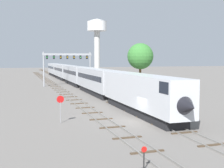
{
  "coord_description": "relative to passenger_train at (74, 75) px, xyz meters",
  "views": [
    {
      "loc": [
        -12.22,
        -28.67,
        6.67
      ],
      "look_at": [
        1.0,
        12.0,
        3.0
      ],
      "focal_mm": 47.13,
      "sensor_mm": 36.0,
      "label": 1
    }
  ],
  "objects": [
    {
      "name": "track_near",
      "position": [
        -5.5,
        -6.66,
        -2.54
      ],
      "size": [
        2.6,
        160.0,
        0.16
      ],
      "color": "slate",
      "rests_on": "ground"
    },
    {
      "name": "track_main",
      "position": [
        0.0,
        13.34,
        -2.54
      ],
      "size": [
        2.6,
        200.0,
        0.16
      ],
      "color": "slate",
      "rests_on": "ground"
    },
    {
      "name": "switch_stand",
      "position": [
        -7.1,
        -59.61,
        -2.09
      ],
      "size": [
        0.36,
        0.24,
        1.46
      ],
      "color": "black",
      "rests_on": "ground"
    },
    {
      "name": "passenger_train",
      "position": [
        0.0,
        0.0,
        0.0
      ],
      "size": [
        3.04,
        105.94,
        4.8
      ],
      "color": "silver",
      "rests_on": "ground"
    },
    {
      "name": "stop_sign",
      "position": [
        -10.0,
        -45.03,
        -0.74
      ],
      "size": [
        0.76,
        0.08,
        2.88
      ],
      "color": "gray",
      "rests_on": "ground"
    },
    {
      "name": "ground_plane",
      "position": [
        -2.0,
        -46.66,
        -2.61
      ],
      "size": [
        400.0,
        400.0,
        0.0
      ],
      "primitive_type": "plane",
      "color": "slate"
    },
    {
      "name": "signal_gantry",
      "position": [
        -2.25,
        -2.97,
        3.58
      ],
      "size": [
        12.1,
        0.49,
        8.36
      ],
      "color": "#999BA0",
      "rests_on": "ground"
    },
    {
      "name": "trackside_tree_left",
      "position": [
        14.27,
        -9.8,
        4.65
      ],
      "size": [
        6.29,
        6.29,
        10.44
      ],
      "color": "brown",
      "rests_on": "ground"
    },
    {
      "name": "water_tower",
      "position": [
        20.22,
        52.25,
        16.14
      ],
      "size": [
        8.71,
        8.71,
        24.42
      ],
      "color": "beige",
      "rests_on": "ground"
    }
  ]
}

